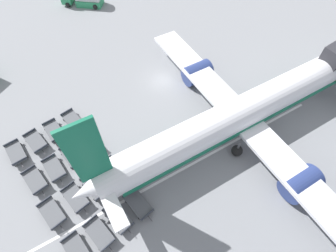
{
  "coord_description": "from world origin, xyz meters",
  "views": [
    {
      "loc": [
        22.25,
        -15.09,
        26.56
      ],
      "look_at": [
        8.5,
        -5.27,
        2.83
      ],
      "focal_mm": 28.0,
      "sensor_mm": 36.0,
      "label": 1
    }
  ],
  "objects_px": {
    "baggage_dolly_row_far_col_b": "(91,143)",
    "airplane": "(248,110)",
    "baggage_dolly_row_mid_a_col_b": "(54,169)",
    "baggage_dolly_row_mid_a_col_d": "(99,233)",
    "baggage_dolly_row_far_col_c": "(113,170)",
    "baggage_dolly_row_mid_a_col_c": "(76,198)",
    "baggage_dolly_row_near_col_c": "(52,213)",
    "baggage_dolly_row_mid_b_col_d": "(118,217)",
    "baggage_dolly_row_near_col_a": "(16,153)",
    "baggage_dolly_row_mid_b_col_b": "(72,156)",
    "baggage_dolly_row_near_col_d": "(77,251)",
    "baggage_dolly_row_mid_a_col_a": "(36,142)",
    "baggage_dolly_row_far_col_d": "(138,204)",
    "baggage_dolly_row_mid_b_col_c": "(94,186)",
    "baggage_dolly_row_near_col_b": "(35,181)",
    "baggage_dolly_row_mid_b_col_a": "(54,131)",
    "baggage_dolly_row_far_col_a": "(73,120)"
  },
  "relations": [
    {
      "from": "airplane",
      "to": "baggage_dolly_row_far_col_a",
      "type": "relative_size",
      "value": 10.95
    },
    {
      "from": "baggage_dolly_row_far_col_a",
      "to": "baggage_dolly_row_far_col_c",
      "type": "distance_m",
      "value": 8.95
    },
    {
      "from": "baggage_dolly_row_near_col_c",
      "to": "baggage_dolly_row_mid_b_col_d",
      "type": "height_order",
      "value": "same"
    },
    {
      "from": "baggage_dolly_row_mid_b_col_b",
      "to": "baggage_dolly_row_far_col_c",
      "type": "bearing_deg",
      "value": 34.59
    },
    {
      "from": "baggage_dolly_row_far_col_c",
      "to": "baggage_dolly_row_mid_b_col_d",
      "type": "bearing_deg",
      "value": -23.49
    },
    {
      "from": "baggage_dolly_row_mid_b_col_a",
      "to": "baggage_dolly_row_near_col_b",
      "type": "bearing_deg",
      "value": -39.22
    },
    {
      "from": "baggage_dolly_row_mid_a_col_c",
      "to": "baggage_dolly_row_far_col_b",
      "type": "bearing_deg",
      "value": 140.27
    },
    {
      "from": "baggage_dolly_row_mid_a_col_d",
      "to": "baggage_dolly_row_mid_b_col_d",
      "type": "distance_m",
      "value": 2.21
    },
    {
      "from": "baggage_dolly_row_mid_a_col_d",
      "to": "baggage_dolly_row_mid_b_col_d",
      "type": "bearing_deg",
      "value": 96.81
    },
    {
      "from": "baggage_dolly_row_mid_a_col_d",
      "to": "baggage_dolly_row_far_col_d",
      "type": "distance_m",
      "value": 4.51
    },
    {
      "from": "baggage_dolly_row_near_col_a",
      "to": "baggage_dolly_row_near_col_d",
      "type": "bearing_deg",
      "value": 5.93
    },
    {
      "from": "baggage_dolly_row_near_col_d",
      "to": "baggage_dolly_row_far_col_b",
      "type": "distance_m",
      "value": 11.53
    },
    {
      "from": "baggage_dolly_row_mid_a_col_d",
      "to": "baggage_dolly_row_far_col_b",
      "type": "xyz_separation_m",
      "value": [
        -9.59,
        3.81,
        0.0
      ]
    },
    {
      "from": "baggage_dolly_row_near_col_b",
      "to": "baggage_dolly_row_mid_a_col_b",
      "type": "distance_m",
      "value": 2.2
    },
    {
      "from": "airplane",
      "to": "baggage_dolly_row_mid_a_col_c",
      "type": "xyz_separation_m",
      "value": [
        -3.12,
        -20.75,
        -2.52
      ]
    },
    {
      "from": "baggage_dolly_row_near_col_c",
      "to": "baggage_dolly_row_mid_b_col_a",
      "type": "distance_m",
      "value": 10.1
    },
    {
      "from": "baggage_dolly_row_mid_b_col_c",
      "to": "baggage_dolly_row_mid_b_col_a",
      "type": "bearing_deg",
      "value": -174.93
    },
    {
      "from": "baggage_dolly_row_mid_b_col_b",
      "to": "baggage_dolly_row_far_col_b",
      "type": "relative_size",
      "value": 1.0
    },
    {
      "from": "baggage_dolly_row_mid_b_col_d",
      "to": "baggage_dolly_row_far_col_c",
      "type": "height_order",
      "value": "same"
    },
    {
      "from": "baggage_dolly_row_near_col_c",
      "to": "baggage_dolly_row_mid_a_col_d",
      "type": "distance_m",
      "value": 5.31
    },
    {
      "from": "baggage_dolly_row_near_col_a",
      "to": "baggage_dolly_row_mid_a_col_d",
      "type": "distance_m",
      "value": 13.91
    },
    {
      "from": "baggage_dolly_row_mid_a_col_c",
      "to": "baggage_dolly_row_mid_a_col_d",
      "type": "relative_size",
      "value": 1.0
    },
    {
      "from": "baggage_dolly_row_far_col_b",
      "to": "airplane",
      "type": "bearing_deg",
      "value": 63.7
    },
    {
      "from": "baggage_dolly_row_near_col_a",
      "to": "baggage_dolly_row_near_col_d",
      "type": "relative_size",
      "value": 0.99
    },
    {
      "from": "baggage_dolly_row_mid_a_col_a",
      "to": "baggage_dolly_row_far_col_b",
      "type": "distance_m",
      "value": 6.55
    },
    {
      "from": "airplane",
      "to": "baggage_dolly_row_near_col_c",
      "type": "distance_m",
      "value": 23.62
    },
    {
      "from": "baggage_dolly_row_far_col_d",
      "to": "baggage_dolly_row_mid_a_col_d",
      "type": "bearing_deg",
      "value": -86.76
    },
    {
      "from": "baggage_dolly_row_mid_b_col_d",
      "to": "baggage_dolly_row_far_col_a",
      "type": "bearing_deg",
      "value": 174.74
    },
    {
      "from": "baggage_dolly_row_mid_a_col_b",
      "to": "baggage_dolly_row_mid_a_col_d",
      "type": "bearing_deg",
      "value": 5.95
    },
    {
      "from": "baggage_dolly_row_near_col_a",
      "to": "baggage_dolly_row_mid_b_col_b",
      "type": "height_order",
      "value": "same"
    },
    {
      "from": "baggage_dolly_row_near_col_b",
      "to": "baggage_dolly_row_far_col_c",
      "type": "height_order",
      "value": "same"
    },
    {
      "from": "baggage_dolly_row_near_col_b",
      "to": "baggage_dolly_row_mid_b_col_c",
      "type": "distance_m",
      "value": 6.45
    },
    {
      "from": "baggage_dolly_row_mid_b_col_d",
      "to": "baggage_dolly_row_far_col_d",
      "type": "height_order",
      "value": "same"
    },
    {
      "from": "baggage_dolly_row_near_col_d",
      "to": "baggage_dolly_row_mid_b_col_a",
      "type": "height_order",
      "value": "same"
    },
    {
      "from": "airplane",
      "to": "baggage_dolly_row_mid_a_col_c",
      "type": "bearing_deg",
      "value": -98.54
    },
    {
      "from": "baggage_dolly_row_far_col_b",
      "to": "baggage_dolly_row_far_col_c",
      "type": "height_order",
      "value": "same"
    },
    {
      "from": "baggage_dolly_row_mid_b_col_c",
      "to": "baggage_dolly_row_far_col_b",
      "type": "height_order",
      "value": "same"
    },
    {
      "from": "baggage_dolly_row_far_col_b",
      "to": "baggage_dolly_row_near_col_c",
      "type": "bearing_deg",
      "value": -52.55
    },
    {
      "from": "baggage_dolly_row_mid_b_col_b",
      "to": "baggage_dolly_row_mid_b_col_a",
      "type": "bearing_deg",
      "value": -175.11
    },
    {
      "from": "baggage_dolly_row_mid_a_col_d",
      "to": "baggage_dolly_row_mid_b_col_a",
      "type": "distance_m",
      "value": 13.8
    },
    {
      "from": "baggage_dolly_row_near_col_a",
      "to": "baggage_dolly_row_mid_a_col_d",
      "type": "height_order",
      "value": "same"
    },
    {
      "from": "baggage_dolly_row_mid_a_col_c",
      "to": "baggage_dolly_row_mid_b_col_b",
      "type": "height_order",
      "value": "same"
    },
    {
      "from": "baggage_dolly_row_mid_a_col_b",
      "to": "baggage_dolly_row_mid_b_col_a",
      "type": "relative_size",
      "value": 1.0
    },
    {
      "from": "baggage_dolly_row_near_col_a",
      "to": "baggage_dolly_row_near_col_c",
      "type": "bearing_deg",
      "value": 5.19
    },
    {
      "from": "baggage_dolly_row_far_col_c",
      "to": "baggage_dolly_row_far_col_d",
      "type": "relative_size",
      "value": 1.0
    },
    {
      "from": "baggage_dolly_row_mid_a_col_b",
      "to": "baggage_dolly_row_mid_b_col_b",
      "type": "bearing_deg",
      "value": 99.76
    },
    {
      "from": "baggage_dolly_row_mid_b_col_b",
      "to": "baggage_dolly_row_far_col_b",
      "type": "bearing_deg",
      "value": 95.75
    },
    {
      "from": "baggage_dolly_row_far_col_c",
      "to": "baggage_dolly_row_near_col_a",
      "type": "bearing_deg",
      "value": -136.21
    },
    {
      "from": "baggage_dolly_row_mid_b_col_d",
      "to": "baggage_dolly_row_far_col_b",
      "type": "distance_m",
      "value": 9.47
    },
    {
      "from": "baggage_dolly_row_mid_a_col_d",
      "to": "baggage_dolly_row_far_col_c",
      "type": "distance_m",
      "value": 6.6
    }
  ]
}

